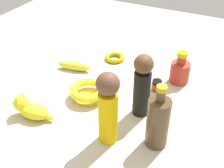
{
  "coord_description": "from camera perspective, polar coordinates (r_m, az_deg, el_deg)",
  "views": [
    {
      "loc": [
        -0.42,
        0.84,
        0.7
      ],
      "look_at": [
        0.0,
        0.0,
        0.05
      ],
      "focal_mm": 46.75,
      "sensor_mm": 36.0,
      "label": 1
    }
  ],
  "objects": [
    {
      "name": "person_figure_adult",
      "position": [
        1.01,
        5.94,
        -0.04
      ],
      "size": [
        0.08,
        0.08,
        0.24
      ],
      "color": "black",
      "rests_on": "ground"
    },
    {
      "name": "bangle",
      "position": [
        1.39,
        0.53,
        5.16
      ],
      "size": [
        0.09,
        0.09,
        0.02
      ],
      "primitive_type": "torus",
      "color": "#B69E08",
      "rests_on": "ground"
    },
    {
      "name": "bottle_short",
      "position": [
        1.24,
        13.15,
        2.54
      ],
      "size": [
        0.08,
        0.08,
        0.14
      ],
      "color": "#AF3323",
      "rests_on": "ground"
    },
    {
      "name": "bottle_tall",
      "position": [
        0.92,
        8.97,
        -7.31
      ],
      "size": [
        0.07,
        0.07,
        0.23
      ],
      "color": "#4E3923",
      "rests_on": "ground"
    },
    {
      "name": "ground",
      "position": [
        1.17,
        -0.0,
        -1.91
      ],
      "size": [
        2.0,
        2.0,
        0.0
      ],
      "primitive_type": "plane",
      "color": "#BCB29E"
    },
    {
      "name": "cat_figurine",
      "position": [
        1.08,
        -15.73,
        -4.62
      ],
      "size": [
        0.16,
        0.08,
        0.09
      ],
      "color": "yellow",
      "rests_on": "ground"
    },
    {
      "name": "nail_polish_jar",
      "position": [
        1.19,
        8.75,
        -0.28
      ],
      "size": [
        0.04,
        0.04,
        0.05
      ],
      "color": "#A42F20",
      "rests_on": "ground"
    },
    {
      "name": "bowl",
      "position": [
        1.13,
        -4.76,
        -1.42
      ],
      "size": [
        0.14,
        0.14,
        0.05
      ],
      "color": "yellow",
      "rests_on": "ground"
    },
    {
      "name": "banana",
      "position": [
        1.32,
        -7.36,
        3.53
      ],
      "size": [
        0.16,
        0.07,
        0.04
      ],
      "primitive_type": "ellipsoid",
      "rotation": [
        0.0,
        0.0,
        3.33
      ],
      "color": "yellow",
      "rests_on": "ground"
    },
    {
      "name": "person_figure_child",
      "position": [
        0.89,
        -0.78,
        -4.44
      ],
      "size": [
        0.08,
        0.08,
        0.26
      ],
      "color": "#DAAD07",
      "rests_on": "ground"
    }
  ]
}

